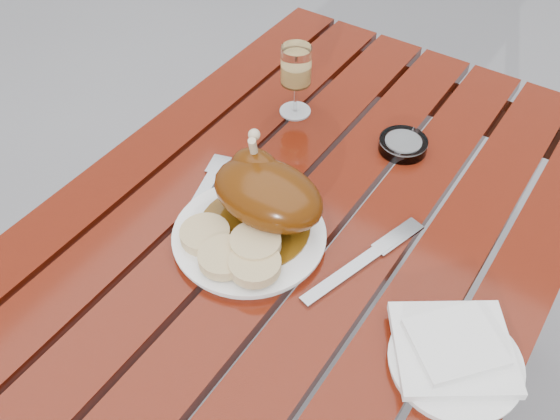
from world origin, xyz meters
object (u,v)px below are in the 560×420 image
(dinner_plate, at_px, (249,237))
(wine_glass, at_px, (296,81))
(ashtray, at_px, (403,145))
(table, at_px, (302,338))
(side_plate, at_px, (455,363))

(dinner_plate, height_order, wine_glass, wine_glass)
(dinner_plate, xyz_separation_m, ashtray, (0.11, 0.34, 0.00))
(table, bearing_deg, ashtray, 77.39)
(table, distance_m, wine_glass, 0.54)
(table, bearing_deg, side_plate, -21.67)
(ashtray, bearing_deg, dinner_plate, -107.36)
(table, xyz_separation_m, wine_glass, (-0.18, 0.24, 0.45))
(side_plate, bearing_deg, dinner_plate, 175.18)
(table, height_order, dinner_plate, dinner_plate)
(table, distance_m, side_plate, 0.51)
(table, distance_m, dinner_plate, 0.40)
(dinner_plate, relative_size, side_plate, 1.36)
(side_plate, bearing_deg, wine_glass, 143.71)
(wine_glass, distance_m, ashtray, 0.24)
(side_plate, bearing_deg, ashtray, 124.80)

